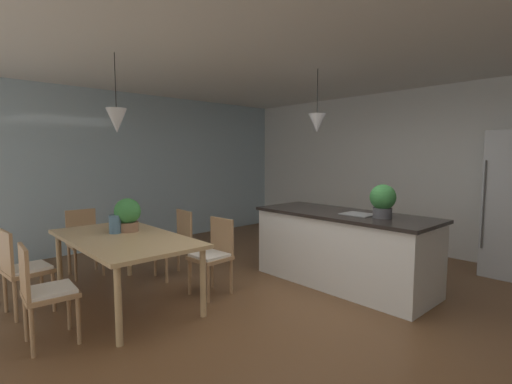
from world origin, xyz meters
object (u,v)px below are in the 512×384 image
(potted_plant_on_table, at_px, (128,214))
(vase_on_dining_table, at_px, (115,224))
(dining_table, at_px, (124,242))
(chair_near_left, at_px, (22,268))
(kitchen_island, at_px, (343,248))
(chair_far_right, at_px, (213,253))
(chair_near_right, at_px, (44,290))
(chair_far_left, at_px, (176,241))
(potted_plant_on_island, at_px, (383,200))
(chair_window_end, at_px, (84,240))

(potted_plant_on_table, xyz_separation_m, vase_on_dining_table, (0.00, -0.15, -0.10))
(dining_table, bearing_deg, chair_near_left, -115.72)
(dining_table, distance_m, kitchen_island, 2.58)
(chair_near_left, xyz_separation_m, chair_far_right, (0.84, 1.75, 0.00))
(chair_near_right, height_order, chair_far_left, same)
(chair_far_right, xyz_separation_m, vase_on_dining_table, (-0.65, -0.87, 0.36))
(chair_near_left, height_order, potted_plant_on_table, potted_plant_on_table)
(chair_near_left, height_order, chair_far_left, same)
(dining_table, xyz_separation_m, kitchen_island, (1.25, 2.25, -0.21))
(kitchen_island, bearing_deg, potted_plant_on_table, -125.22)
(chair_far_right, bearing_deg, kitchen_island, 58.95)
(dining_table, bearing_deg, chair_far_right, 64.22)
(potted_plant_on_island, bearing_deg, potted_plant_on_table, -133.56)
(chair_far_left, distance_m, potted_plant_on_island, 2.66)
(chair_near_left, xyz_separation_m, potted_plant_on_table, (0.19, 1.02, 0.46))
(chair_far_left, distance_m, chair_window_end, 1.25)
(chair_window_end, height_order, potted_plant_on_table, potted_plant_on_table)
(kitchen_island, height_order, potted_plant_on_table, potted_plant_on_table)
(kitchen_island, height_order, potted_plant_on_island, potted_plant_on_island)
(chair_window_end, height_order, vase_on_dining_table, vase_on_dining_table)
(potted_plant_on_table, bearing_deg, chair_near_left, -100.48)
(potted_plant_on_island, distance_m, potted_plant_on_table, 2.90)
(chair_near_left, xyz_separation_m, vase_on_dining_table, (0.19, 0.88, 0.36))
(vase_on_dining_table, bearing_deg, dining_table, -0.28)
(chair_near_left, bearing_deg, dining_table, 64.28)
(dining_table, bearing_deg, chair_near_right, -64.20)
(dining_table, bearing_deg, vase_on_dining_table, 179.72)
(chair_near_right, height_order, potted_plant_on_table, potted_plant_on_table)
(chair_far_right, height_order, chair_window_end, same)
(chair_far_left, height_order, chair_window_end, same)
(chair_near_right, bearing_deg, chair_window_end, 153.23)
(chair_far_right, bearing_deg, potted_plant_on_table, -132.08)
(dining_table, distance_m, chair_far_right, 0.99)
(vase_on_dining_table, bearing_deg, potted_plant_on_table, 91.77)
(chair_window_end, xyz_separation_m, vase_on_dining_table, (1.09, -0.00, 0.36))
(chair_far_right, relative_size, potted_plant_on_table, 2.28)
(chair_window_end, relative_size, potted_plant_on_island, 2.30)
(dining_table, distance_m, vase_on_dining_table, 0.28)
(chair_far_left, bearing_deg, chair_window_end, -135.71)
(chair_near_left, xyz_separation_m, chair_far_left, (-0.00, 1.75, 0.00))
(chair_near_right, bearing_deg, potted_plant_on_island, 66.76)
(chair_near_right, bearing_deg, vase_on_dining_table, 126.58)
(potted_plant_on_island, bearing_deg, dining_table, -128.11)
(chair_far_right, bearing_deg, chair_far_left, 180.00)
(chair_near_right, relative_size, kitchen_island, 0.39)
(potted_plant_on_table, bearing_deg, chair_far_left, 104.78)
(dining_table, relative_size, chair_near_left, 2.18)
(chair_far_left, xyz_separation_m, potted_plant_on_table, (0.19, -0.72, 0.46))
(dining_table, relative_size, chair_window_end, 2.18)
(chair_near_left, bearing_deg, potted_plant_on_table, 79.52)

